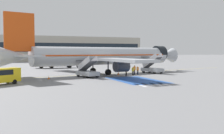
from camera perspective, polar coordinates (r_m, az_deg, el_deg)
ground_plane at (r=53.51m, az=-0.00°, el=-1.43°), size 600.00×600.00×0.00m
apron_leadline_yellow at (r=53.30m, az=-1.15°, el=-1.45°), size 72.85×17.25×0.01m
apron_stand_patch_blue at (r=41.31m, az=5.17°, el=-2.83°), size 6.42×11.75×0.01m
apron_walkway_bar_0 at (r=34.83m, az=6.13°, el=-3.97°), size 0.44×3.60×0.01m
apron_walkway_bar_1 at (r=35.40m, az=7.85°, el=-3.87°), size 0.44×3.60×0.01m
apron_walkway_bar_2 at (r=36.00m, az=9.52°, el=-3.77°), size 0.44×3.60×0.01m
apron_walkway_bar_3 at (r=36.63m, az=11.14°, el=-3.66°), size 0.44×3.60×0.01m
airliner at (r=52.72m, az=-1.82°, el=2.41°), size 39.65×34.33×10.90m
boarding_stairs_forward at (r=55.11m, az=8.71°, el=-0.27°), size 3.24×5.53×4.21m
boarding_stairs_aft at (r=45.96m, az=-5.40°, el=-1.02°), size 3.24×5.53×3.75m
fuel_tanker at (r=73.42m, az=-12.44°, el=1.19°), size 10.77×2.94×3.58m
service_van_0 at (r=38.13m, az=-23.23°, el=-1.62°), size 5.42×4.29×2.20m
ground_crew_0 at (r=50.77m, az=4.94°, el=-0.49°), size 0.49×0.41×1.84m
ground_crew_1 at (r=51.57m, az=5.61°, el=-0.58°), size 0.49×0.38×1.63m
ground_crew_2 at (r=47.93m, az=3.10°, el=-0.83°), size 0.49×0.42×1.68m
ground_crew_3 at (r=49.18m, az=4.58°, el=-0.78°), size 0.35×0.48×1.62m
traffic_cone_0 at (r=43.72m, az=-13.63°, el=-2.27°), size 0.42×0.42×0.47m
traffic_cone_1 at (r=50.30m, az=1.39°, el=-1.40°), size 0.52×0.52×0.57m
terminal_building at (r=133.17m, az=-9.08°, el=3.92°), size 72.42×12.10×11.98m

